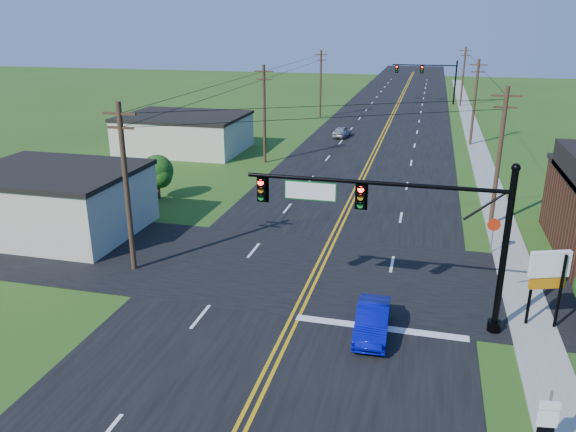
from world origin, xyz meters
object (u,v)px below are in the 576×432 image
(route_sign, at_px, (547,420))
(signal_mast_far, at_px, (428,75))
(signal_mast_main, at_px, (396,220))
(stop_sign, at_px, (494,228))
(blue_car, at_px, (372,321))

(route_sign, bearing_deg, signal_mast_far, 86.06)
(signal_mast_main, xyz_separation_m, stop_sign, (5.06, 8.98, -3.18))
(signal_mast_main, height_order, blue_car, signal_mast_main)
(signal_mast_main, distance_m, signal_mast_far, 72.00)
(route_sign, distance_m, stop_sign, 16.54)
(signal_mast_far, bearing_deg, stop_sign, -85.50)
(signal_mast_main, distance_m, blue_car, 4.45)
(signal_mast_far, xyz_separation_m, stop_sign, (4.96, -63.02, -2.98))
(blue_car, distance_m, route_sign, 8.37)
(signal_mast_far, bearing_deg, signal_mast_main, -90.08)
(signal_mast_far, relative_size, blue_car, 2.81)
(blue_car, height_order, route_sign, route_sign)
(signal_mast_far, xyz_separation_m, blue_car, (-0.74, -73.59, -3.90))
(signal_mast_main, xyz_separation_m, signal_mast_far, (0.10, 72.00, -0.20))
(signal_mast_far, xyz_separation_m, route_sign, (5.07, -79.56, -3.10))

